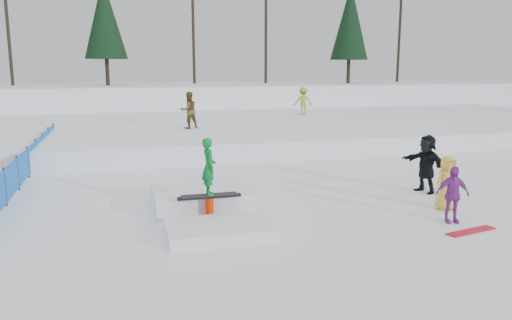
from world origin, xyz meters
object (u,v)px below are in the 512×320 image
object	(u,v)px
walker_olive	(189,110)
spectator_yellow	(447,183)
safety_fence	(28,162)
spectator_purple	(452,194)
spectator_dark	(426,164)
walker_ygreen	(303,101)
jib_rail_feature	(206,203)

from	to	relation	value
walker_olive	spectator_yellow	world-z (taller)	walker_olive
safety_fence	spectator_yellow	bearing A→B (deg)	-32.41
walker_olive	spectator_purple	distance (m)	15.10
spectator_purple	spectator_yellow	xyz separation A→B (m)	(0.58, 1.02, 0.03)
walker_olive	spectator_dark	bearing A→B (deg)	99.26
spectator_yellow	spectator_purple	bearing A→B (deg)	-125.80
safety_fence	walker_ygreen	size ratio (longest dim) A/B	9.20
walker_olive	walker_ygreen	bearing A→B (deg)	-163.82
spectator_purple	spectator_dark	xyz separation A→B (m)	(1.17, 2.83, 0.18)
walker_ygreen	safety_fence	bearing A→B (deg)	44.59
safety_fence	spectator_dark	distance (m)	13.37
spectator_purple	spectator_dark	distance (m)	3.07
safety_fence	walker_olive	bearing A→B (deg)	42.76
safety_fence	jib_rail_feature	world-z (taller)	jib_rail_feature
walker_ygreen	spectator_purple	world-z (taller)	walker_ygreen
walker_ygreen	spectator_dark	size ratio (longest dim) A/B	0.97
walker_ygreen	jib_rail_feature	xyz separation A→B (m)	(-9.28, -17.32, -1.37)
spectator_purple	walker_olive	bearing A→B (deg)	121.86
spectator_purple	jib_rail_feature	world-z (taller)	jib_rail_feature
spectator_yellow	spectator_dark	world-z (taller)	spectator_dark
safety_fence	spectator_yellow	xyz separation A→B (m)	(11.58, -7.35, 0.19)
spectator_yellow	walker_olive	bearing A→B (deg)	104.76
walker_olive	jib_rail_feature	distance (m)	12.25
spectator_dark	safety_fence	bearing A→B (deg)	-127.26
walker_ygreen	spectator_yellow	bearing A→B (deg)	87.93
walker_olive	spectator_yellow	bearing A→B (deg)	93.92
walker_olive	spectator_yellow	xyz separation A→B (m)	(5.08, -13.36, -0.96)
spectator_purple	safety_fence	bearing A→B (deg)	157.21
spectator_yellow	spectator_dark	size ratio (longest dim) A/B	0.83
spectator_dark	jib_rail_feature	xyz separation A→B (m)	(-6.95, -0.56, -0.59)
jib_rail_feature	spectator_yellow	bearing A→B (deg)	-11.15
spectator_purple	spectator_dark	bearing A→B (deg)	82.01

